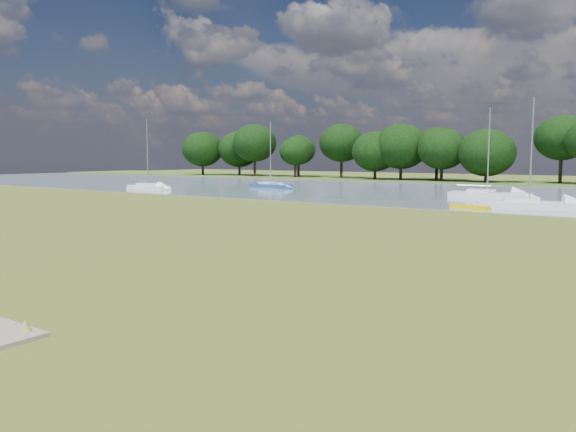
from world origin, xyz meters
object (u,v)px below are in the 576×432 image
Objects in this scene: sailboat_0 at (148,186)px; sailboat_2 at (270,184)px; sailboat_1 at (486,193)px; sailboat_4 at (528,202)px; kayak at (470,207)px.

sailboat_0 is 15.29m from sailboat_2.
sailboat_2 is at bearing 172.05° from sailboat_1.
sailboat_4 is (44.23, -0.03, 0.04)m from sailboat_0.
sailboat_4 is at bearing 55.83° from kayak.
sailboat_4 reaches higher than kayak.
kayak is 0.38× the size of sailboat_2.
kayak is 33.13m from sailboat_2.
sailboat_1 is 27.66m from sailboat_2.
sailboat_1 reaches higher than sailboat_2.
sailboat_0 is 44.23m from sailboat_4.
sailboat_1 reaches higher than kayak.
sailboat_4 is (5.90, -9.54, 0.00)m from sailboat_1.
sailboat_1 is 11.22m from sailboat_4.
sailboat_1 is at bearing 11.55° from sailboat_0.
sailboat_4 is at bearing -2.43° from sailboat_0.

